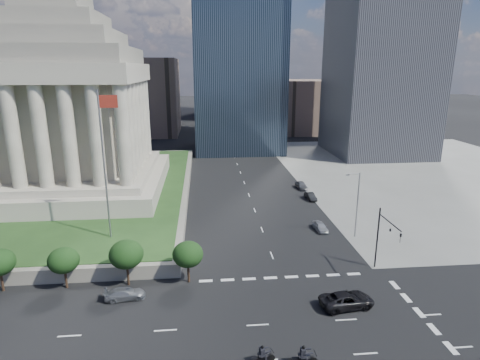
{
  "coord_description": "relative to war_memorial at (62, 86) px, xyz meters",
  "views": [
    {
      "loc": [
        -8.94,
        -28.94,
        24.45
      ],
      "look_at": [
        -4.88,
        14.23,
        12.35
      ],
      "focal_mm": 30.0,
      "sensor_mm": 36.0,
      "label": 1
    }
  ],
  "objects": [
    {
      "name": "ground",
      "position": [
        34.0,
        52.0,
        -21.4
      ],
      "size": [
        500.0,
        500.0,
        0.0
      ],
      "primitive_type": "plane",
      "color": "black",
      "rests_on": "ground"
    },
    {
      "name": "sidewalk_ne",
      "position": [
        80.0,
        12.0,
        -21.38
      ],
      "size": [
        68.0,
        90.0,
        0.03
      ],
      "primitive_type": "cube",
      "color": "slate",
      "rests_on": "ground"
    },
    {
      "name": "plaza_terrace",
      "position": [
        -11.0,
        2.0,
        -20.5
      ],
      "size": [
        66.0,
        70.0,
        1.8
      ],
      "primitive_type": "cube",
      "color": "slate",
      "rests_on": "ground"
    },
    {
      "name": "plaza_lawn",
      "position": [
        -11.0,
        2.0,
        -19.55
      ],
      "size": [
        64.0,
        68.0,
        0.1
      ],
      "primitive_type": "cube",
      "color": "#213E19",
      "rests_on": "plaza_terrace"
    },
    {
      "name": "war_memorial",
      "position": [
        0.0,
        0.0,
        0.0
      ],
      "size": [
        34.0,
        34.0,
        39.0
      ],
      "primitive_type": null,
      "color": "gray",
      "rests_on": "plaza_lawn"
    },
    {
      "name": "flagpole",
      "position": [
        12.17,
        -24.0,
        -8.29
      ],
      "size": [
        2.52,
        0.24,
        20.0
      ],
      "color": "slate",
      "rests_on": "plaza_lawn"
    },
    {
      "name": "midrise_glass",
      "position": [
        36.0,
        47.0,
        8.6
      ],
      "size": [
        26.0,
        26.0,
        60.0
      ],
      "primitive_type": "cube",
      "color": "black",
      "rests_on": "ground"
    },
    {
      "name": "building_filler_ne",
      "position": [
        66.0,
        82.0,
        -11.4
      ],
      "size": [
        20.0,
        30.0,
        20.0
      ],
      "primitive_type": "cube",
      "color": "brown",
      "rests_on": "ground"
    },
    {
      "name": "building_filler_nw",
      "position": [
        4.0,
        82.0,
        -7.4
      ],
      "size": [
        24.0,
        30.0,
        28.0
      ],
      "primitive_type": "cube",
      "color": "brown",
      "rests_on": "ground"
    },
    {
      "name": "traffic_signal_ne",
      "position": [
        46.5,
        -34.3,
        -16.15
      ],
      "size": [
        0.3,
        5.74,
        8.0
      ],
      "color": "black",
      "rests_on": "ground"
    },
    {
      "name": "street_lamp_north",
      "position": [
        47.33,
        -23.0,
        -15.74
      ],
      "size": [
        2.13,
        0.22,
        10.0
      ],
      "color": "slate",
      "rests_on": "ground"
    },
    {
      "name": "pickup_truck",
      "position": [
        39.85,
        -40.75,
        -20.59
      ],
      "size": [
        6.12,
        3.44,
        1.61
      ],
      "primitive_type": "imported",
      "rotation": [
        0.0,
        0.0,
        1.71
      ],
      "color": "black",
      "rests_on": "ground"
    },
    {
      "name": "suv_grey",
      "position": [
        16.15,
        -37.03,
        -20.76
      ],
      "size": [
        4.57,
        2.27,
        1.28
      ],
      "primitive_type": "imported",
      "rotation": [
        0.0,
        0.0,
        1.68
      ],
      "color": "#5C5F64",
      "rests_on": "ground"
    },
    {
      "name": "parked_sedan_near",
      "position": [
        43.0,
        -20.15,
        -20.73
      ],
      "size": [
        4.07,
        1.95,
        1.34
      ],
      "primitive_type": "imported",
      "rotation": [
        0.0,
        0.0,
        0.09
      ],
      "color": "#919499",
      "rests_on": "ground"
    },
    {
      "name": "parked_sedan_mid",
      "position": [
        45.5,
        -5.08,
        -20.75
      ],
      "size": [
        4.04,
        1.73,
        1.3
      ],
      "primitive_type": "imported",
      "rotation": [
        0.0,
        0.0,
        0.09
      ],
      "color": "black",
      "rests_on": "ground"
    },
    {
      "name": "parked_sedan_far",
      "position": [
        45.5,
        2.37,
        -20.65
      ],
      "size": [
        4.48,
        2.03,
        1.49
      ],
      "primitive_type": "imported",
      "rotation": [
        0.0,
        0.0,
        0.06
      ],
      "color": "#4D4F54",
      "rests_on": "ground"
    },
    {
      "name": "motorcycle_lead",
      "position": [
        32.92,
        -49.08,
        -20.33
      ],
      "size": [
        2.87,
        0.83,
        2.13
      ],
      "primitive_type": null,
      "rotation": [
        0.0,
        0.0,
        0.02
      ],
      "color": "black",
      "rests_on": "ground"
    },
    {
      "name": "motorcycle_trail",
      "position": [
        29.55,
        -48.52,
        -20.44
      ],
      "size": [
        2.68,
        1.38,
        1.93
      ],
      "primitive_type": null,
      "rotation": [
        0.0,
        0.0,
        0.27
      ],
      "color": "black",
      "rests_on": "ground"
    }
  ]
}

